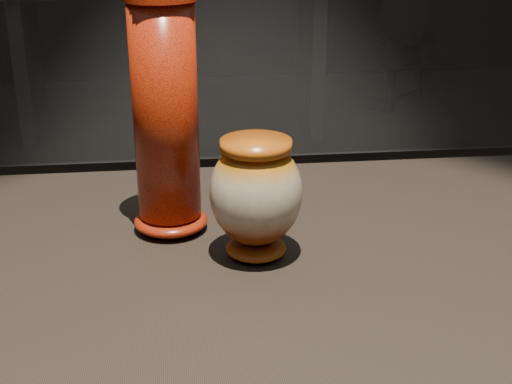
% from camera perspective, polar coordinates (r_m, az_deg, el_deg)
% --- Properties ---
extents(main_vase, '(0.15, 0.15, 0.16)m').
position_cam_1_polar(main_vase, '(0.93, 0.00, -0.17)').
color(main_vase, maroon).
rests_on(main_vase, display_plinth).
extents(tall_vase, '(0.12, 0.12, 0.34)m').
position_cam_1_polar(tall_vase, '(0.99, -7.22, 5.62)').
color(tall_vase, '#B5350C').
rests_on(tall_vase, display_plinth).
extents(back_shelf, '(2.00, 0.60, 0.90)m').
position_cam_1_polar(back_shelf, '(4.37, -6.79, 12.81)').
color(back_shelf, black).
rests_on(back_shelf, ground).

